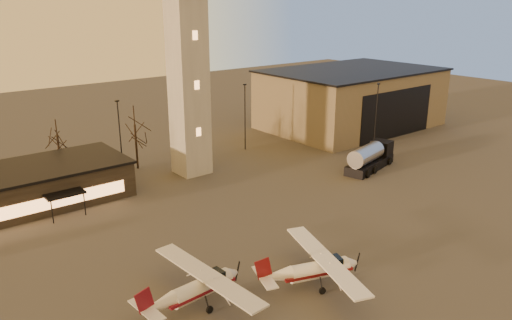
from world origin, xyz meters
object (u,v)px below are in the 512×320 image
at_px(fuel_truck, 370,159).
at_px(cessna_rear, 203,290).
at_px(cessna_front, 320,272).
at_px(hangar, 351,98).
at_px(terminal, 10,190).
at_px(control_tower, 187,48).

bearing_deg(fuel_truck, cessna_rear, -173.78).
xyz_separation_m(cessna_front, fuel_truck, (26.07, 16.28, 0.27)).
relative_size(hangar, fuel_truck, 3.07).
bearing_deg(hangar, terminal, -178.03).
distance_m(control_tower, fuel_truck, 28.37).
bearing_deg(fuel_truck, cessna_front, -161.61).
distance_m(terminal, fuel_truck, 44.65).
height_order(control_tower, fuel_truck, control_tower).
relative_size(hangar, cessna_front, 2.58).
relative_size(terminal, cessna_front, 2.14).
relative_size(cessna_front, fuel_truck, 1.19).
relative_size(control_tower, terminal, 1.28).
relative_size(cessna_front, cessna_rear, 0.98).
bearing_deg(hangar, cessna_front, -141.11).
height_order(hangar, cessna_rear, hangar).
height_order(control_tower, terminal, control_tower).
bearing_deg(control_tower, terminal, 174.85).
distance_m(cessna_front, fuel_truck, 30.74).
bearing_deg(fuel_truck, terminal, 145.58).
bearing_deg(fuel_truck, control_tower, 131.26).
height_order(terminal, fuel_truck, terminal).
height_order(hangar, cessna_front, hangar).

